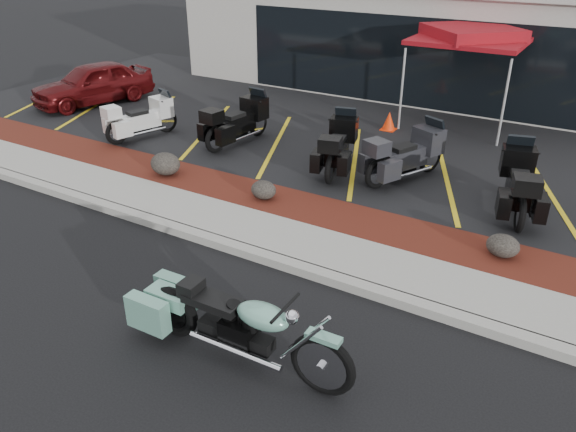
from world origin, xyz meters
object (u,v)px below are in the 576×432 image
Objects in this scene: parked_car at (93,83)px; popup_canopy at (472,36)px; hero_cruiser at (323,357)px; touring_white at (166,111)px; traffic_cone at (389,121)px.

popup_canopy reaches higher than parked_car.
hero_cruiser is 1.59× the size of touring_white.
hero_cruiser is 0.86× the size of parked_car.
hero_cruiser is at bearing -72.76° from traffic_cone.
popup_canopy is at bearing 96.07° from hero_cruiser.
touring_white is (-7.96, 6.21, 0.17)m from hero_cruiser.
parked_car is (-11.84, 7.22, 0.22)m from hero_cruiser.
touring_white reaches higher than hero_cruiser.
hero_cruiser is 10.10m from touring_white.
touring_white is 5.99m from traffic_cone.
touring_white is at bearing -146.17° from popup_canopy.
touring_white is at bearing 1.82° from parked_car.
parked_car is at bearing -165.91° from traffic_cone.
popup_canopy is at bearing 45.23° from traffic_cone.
parked_car is 11.22m from popup_canopy.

